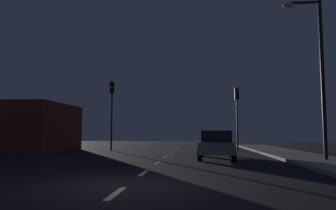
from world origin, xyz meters
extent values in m
plane|color=black|center=(0.00, 7.00, 0.00)|extent=(80.00, 80.00, 0.00)
cube|color=gray|center=(7.50, 7.00, 0.07)|extent=(3.00, 40.00, 0.15)
cube|color=silver|center=(0.00, -1.20, 0.00)|extent=(0.16, 1.60, 0.01)
cube|color=silver|center=(0.00, 2.60, 0.00)|extent=(0.16, 1.60, 0.01)
cube|color=silver|center=(0.00, 6.40, 0.00)|extent=(0.16, 1.60, 0.01)
cube|color=silver|center=(0.00, 10.20, 0.00)|extent=(0.16, 1.60, 0.01)
cube|color=silver|center=(0.00, 14.00, 0.00)|extent=(0.16, 1.60, 0.01)
cube|color=silver|center=(0.00, 17.80, 0.00)|extent=(0.16, 1.60, 0.01)
cube|color=silver|center=(0.00, 21.60, 0.00)|extent=(0.16, 1.60, 0.01)
cylinder|color=#2D2D30|center=(-4.89, 16.28, 2.72)|extent=(0.14, 0.14, 5.45)
cube|color=black|center=(-4.89, 16.28, 5.00)|extent=(0.32, 0.24, 0.90)
sphere|color=#3F0C0C|center=(-4.89, 16.12, 5.30)|extent=(0.20, 0.20, 0.20)
sphere|color=orange|center=(-4.89, 16.12, 5.00)|extent=(0.20, 0.20, 0.20)
sphere|color=#0C3319|center=(-4.89, 16.12, 4.70)|extent=(0.20, 0.20, 0.20)
cylinder|color=#4C4C51|center=(4.88, 16.28, 2.42)|extent=(0.14, 0.14, 4.83)
cube|color=black|center=(4.88, 16.28, 4.38)|extent=(0.32, 0.24, 0.90)
sphere|color=red|center=(4.88, 16.12, 4.68)|extent=(0.20, 0.20, 0.20)
sphere|color=#3F2D0C|center=(4.88, 16.12, 4.38)|extent=(0.20, 0.20, 0.20)
sphere|color=#0C3319|center=(4.88, 16.12, 4.08)|extent=(0.20, 0.20, 0.20)
cube|color=gray|center=(2.87, 9.05, 0.61)|extent=(1.99, 4.56, 0.58)
cube|color=black|center=(2.86, 8.83, 1.20)|extent=(1.64, 2.09, 0.60)
cylinder|color=black|center=(2.15, 10.78, 0.32)|extent=(0.25, 0.65, 0.64)
cylinder|color=black|center=(3.77, 10.69, 0.32)|extent=(0.25, 0.65, 0.64)
cylinder|color=black|center=(1.96, 7.41, 0.32)|extent=(0.25, 0.65, 0.64)
cylinder|color=black|center=(3.59, 7.32, 0.32)|extent=(0.25, 0.65, 0.64)
cylinder|color=black|center=(7.80, 7.18, 3.90)|extent=(0.18, 0.18, 7.81)
cube|color=black|center=(7.07, 7.18, 7.71)|extent=(1.46, 0.10, 0.10)
ellipsoid|color=#F2D88C|center=(6.34, 7.18, 7.61)|extent=(0.56, 0.36, 0.24)
cube|color=maroon|center=(-10.55, 14.73, 1.78)|extent=(5.10, 6.98, 3.57)
camera|label=1|loc=(1.85, -8.45, 1.36)|focal=34.25mm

